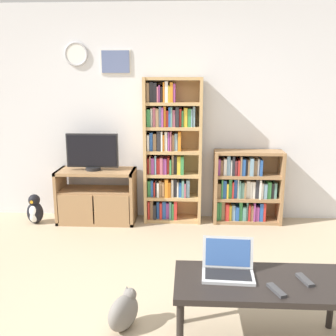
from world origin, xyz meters
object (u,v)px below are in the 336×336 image
coffee_table (263,287)px  remote_far_from_laptop (276,290)px  television (92,152)px  penguin_figurine (35,210)px  bookshelf_short (244,188)px  remote_near_laptop (305,280)px  bookshelf_tall (170,152)px  laptop (228,266)px  tv_stand (97,196)px  cat (124,312)px

coffee_table → remote_far_from_laptop: (0.06, -0.13, 0.06)m
television → penguin_figurine: (-0.72, -0.11, -0.71)m
bookshelf_short → remote_near_laptop: bearing=-88.4°
bookshelf_tall → remote_far_from_laptop: bearing=-72.7°
coffee_table → laptop: size_ratio=3.27×
tv_stand → television: bearing=171.1°
laptop → cat: laptop is taller
coffee_table → cat: 0.98m
laptop → remote_far_from_laptop: size_ratio=2.11×
coffee_table → cat: size_ratio=2.29×
penguin_figurine → bookshelf_short: bearing=4.8°
penguin_figurine → bookshelf_tall: bearing=7.6°
bookshelf_short → remote_far_from_laptop: (-0.14, -2.48, 0.05)m
laptop → penguin_figurine: 2.98m
television → remote_far_from_laptop: 2.94m
bookshelf_short → penguin_figurine: 2.57m
remote_near_laptop → cat: bearing=159.4°
tv_stand → bookshelf_short: bookshelf_short is taller
tv_stand → bookshelf_short: (1.81, 0.11, 0.10)m
tv_stand → cat: size_ratio=1.89×
television → bookshelf_tall: bookshelf_tall is taller
remote_far_from_laptop → cat: bearing=144.2°
tv_stand → laptop: (1.39, -2.16, 0.20)m
bookshelf_tall → remote_near_laptop: 2.57m
tv_stand → penguin_figurine: bearing=-171.8°
television → bookshelf_short: television is taller
bookshelf_short → television: bearing=-176.7°
remote_near_laptop → cat: size_ratio=0.33×
bookshelf_short → bookshelf_tall: bearing=179.9°
tv_stand → remote_near_laptop: size_ratio=5.67×
tv_stand → coffee_table: 2.75m
television → tv_stand: bearing=-8.9°
remote_near_laptop → remote_far_from_laptop: same height
tv_stand → remote_near_laptop: 2.92m
tv_stand → penguin_figurine: (-0.74, -0.11, -0.16)m
bookshelf_tall → remote_near_laptop: bookshelf_tall is taller
coffee_table → laptop: bearing=161.4°
bookshelf_tall → cat: bookshelf_tall is taller
bookshelf_short → laptop: (-0.42, -2.27, 0.10)m
remote_far_from_laptop → cat: (-0.98, 0.26, -0.35)m
bookshelf_short → laptop: bookshelf_short is taller
laptop → penguin_figurine: (-2.13, 2.05, -0.36)m
bookshelf_tall → laptop: bookshelf_tall is taller
bookshelf_short → coffee_table: 2.35m
television → laptop: 2.61m
remote_far_from_laptop → penguin_figurine: size_ratio=0.45×
coffee_table → remote_near_laptop: bearing=0.7°
television → remote_near_laptop: size_ratio=3.73×
tv_stand → coffee_table: bearing=-54.2°
remote_far_from_laptop → penguin_figurine: remote_far_from_laptop is taller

